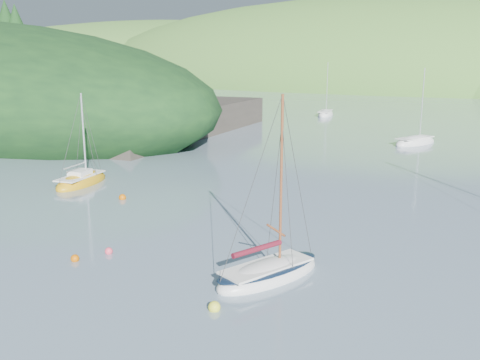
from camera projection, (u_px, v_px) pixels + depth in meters
The scene contains 6 objects.
ground at pixel (174, 280), 23.31m from camera, with size 700.00×700.00×0.00m, color slate.
daysailer_white at pixel (268, 273), 23.56m from camera, with size 3.62×5.95×8.60m.
sailboat_yellow at pixel (81, 182), 40.83m from camera, with size 3.67×6.04×7.50m.
distant_sloop_a at pixel (415, 143), 59.27m from camera, with size 4.22×6.72×9.04m.
distant_sloop_c at pixel (325, 114), 87.77m from camera, with size 3.97×6.92×9.33m.
mooring_buoys at pixel (219, 247), 26.98m from camera, with size 24.19×11.44×0.49m.
Camera 1 is at (14.37, -16.53, 9.56)m, focal length 40.00 mm.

